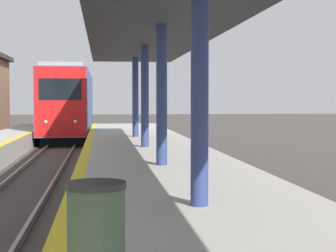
# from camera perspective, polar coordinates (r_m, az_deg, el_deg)

# --- Properties ---
(train) EXTENTS (2.82, 17.56, 4.64)m
(train) POSITION_cam_1_polar(r_m,az_deg,el_deg) (39.03, -9.97, 2.30)
(train) COLOR black
(train) RESTS_ON ground
(station_canopy) EXTENTS (3.98, 28.72, 3.88)m
(station_canopy) POSITION_cam_1_polar(r_m,az_deg,el_deg) (14.85, -0.65, 10.18)
(station_canopy) COLOR navy
(station_canopy) RESTS_ON platform_right
(trash_bin) EXTENTS (0.56, 0.56, 0.97)m
(trash_bin) POSITION_cam_1_polar(r_m,az_deg,el_deg) (5.27, -7.30, -10.84)
(trash_bin) COLOR #384C38
(trash_bin) RESTS_ON platform_right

